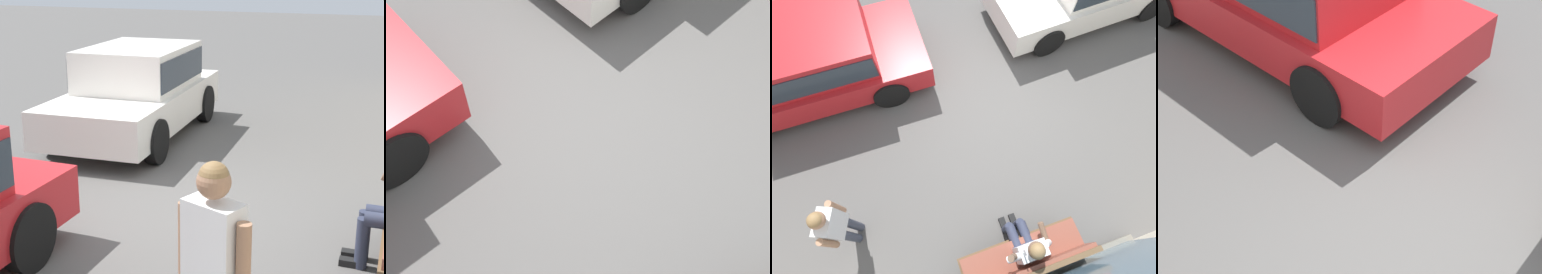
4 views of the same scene
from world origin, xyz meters
The scene contains 1 object.
ground_plane centered at (0.00, 0.00, 0.00)m, with size 60.00×60.00×0.00m, color #565451.
Camera 4 is at (-1.56, 2.60, 4.03)m, focal length 55.00 mm.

